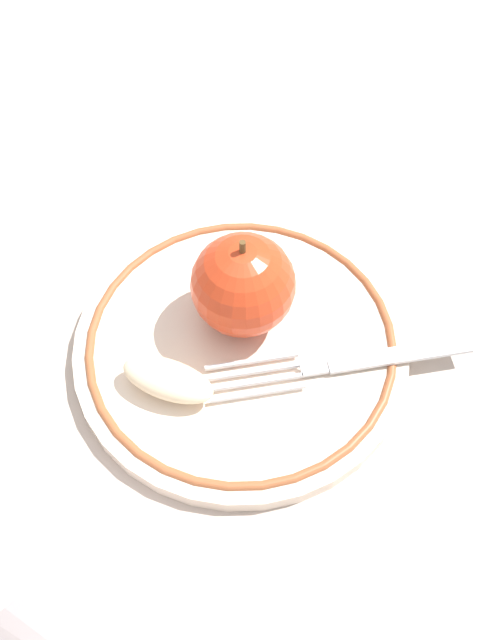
{
  "coord_description": "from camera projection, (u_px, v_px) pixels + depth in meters",
  "views": [
    {
      "loc": [
        0.12,
        -0.23,
        0.43
      ],
      "look_at": [
        0.0,
        0.0,
        0.04
      ],
      "focal_mm": 40.0,
      "sensor_mm": 36.0,
      "label": 1
    }
  ],
  "objects": [
    {
      "name": "apple_red_whole",
      "position": [
        243.0,
        285.0,
        0.47
      ],
      "size": [
        0.07,
        0.07,
        0.08
      ],
      "color": "red",
      "rests_on": "plate"
    },
    {
      "name": "plate",
      "position": [
        249.0,
        342.0,
        0.49
      ],
      "size": [
        0.23,
        0.23,
        0.02
      ],
      "color": "beige",
      "rests_on": "ground_plane"
    },
    {
      "name": "ground_plane",
      "position": [
        241.0,
        351.0,
        0.5
      ],
      "size": [
        2.0,
        2.0,
        0.0
      ],
      "primitive_type": "plane",
      "color": "#B6A395"
    },
    {
      "name": "apple_slice_front",
      "position": [
        168.0,
        379.0,
        0.45
      ],
      "size": [
        0.06,
        0.03,
        0.02
      ],
      "primitive_type": "ellipsoid",
      "rotation": [
        0.0,
        0.0,
        3.24
      ],
      "color": "beige",
      "rests_on": "plate"
    },
    {
      "name": "fork",
      "position": [
        349.0,
        363.0,
        0.47
      ],
      "size": [
        0.16,
        0.12,
        0.0
      ],
      "rotation": [
        0.0,
        0.0,
        3.78
      ],
      "color": "silver",
      "rests_on": "plate"
    }
  ]
}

